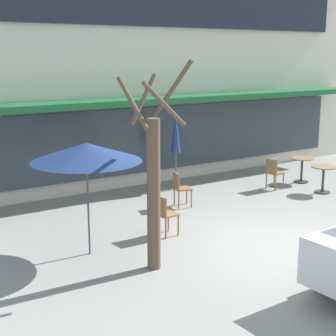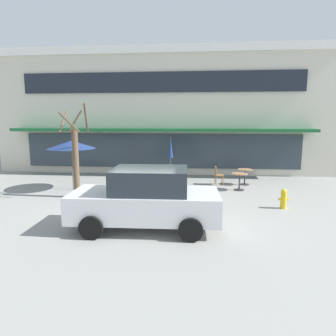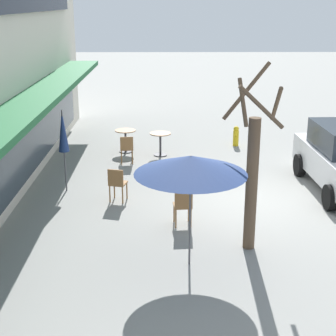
{
  "view_description": "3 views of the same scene",
  "coord_description": "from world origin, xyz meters",
  "px_view_note": "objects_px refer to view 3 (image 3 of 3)",
  "views": [
    {
      "loc": [
        -7.25,
        -6.96,
        3.82
      ],
      "look_at": [
        -0.67,
        3.21,
        1.13
      ],
      "focal_mm": 55.0,
      "sensor_mm": 36.0,
      "label": 1
    },
    {
      "loc": [
        2.1,
        -10.82,
        3.13
      ],
      "look_at": [
        0.77,
        2.83,
        0.88
      ],
      "focal_mm": 32.0,
      "sensor_mm": 36.0,
      "label": 2
    },
    {
      "loc": [
        -12.34,
        2.29,
        4.88
      ],
      "look_at": [
        -0.16,
        2.2,
        0.91
      ],
      "focal_mm": 55.0,
      "sensor_mm": 36.0,
      "label": 3
    }
  ],
  "objects_px": {
    "street_tree": "(252,172)",
    "cafe_chair_2": "(183,204)",
    "cafe_table_near_wall": "(160,140)",
    "patio_umbrella_cream_folded": "(191,165)",
    "cafe_table_streetside": "(126,137)",
    "cafe_chair_1": "(127,147)",
    "fire_hydrant": "(236,136)",
    "patio_umbrella_green_folded": "(63,132)",
    "cafe_chair_0": "(117,182)"
  },
  "relations": [
    {
      "from": "street_tree",
      "to": "cafe_chair_2",
      "type": "bearing_deg",
      "value": 51.29
    },
    {
      "from": "cafe_table_near_wall",
      "to": "patio_umbrella_cream_folded",
      "type": "relative_size",
      "value": 0.35
    },
    {
      "from": "cafe_table_streetside",
      "to": "cafe_chair_1",
      "type": "distance_m",
      "value": 1.31
    },
    {
      "from": "cafe_table_near_wall",
      "to": "fire_hydrant",
      "type": "bearing_deg",
      "value": -66.11
    },
    {
      "from": "patio_umbrella_cream_folded",
      "to": "street_tree",
      "type": "bearing_deg",
      "value": -60.78
    },
    {
      "from": "cafe_chair_1",
      "to": "patio_umbrella_green_folded",
      "type": "bearing_deg",
      "value": 148.55
    },
    {
      "from": "cafe_chair_0",
      "to": "street_tree",
      "type": "distance_m",
      "value": 4.06
    },
    {
      "from": "cafe_chair_0",
      "to": "street_tree",
      "type": "bearing_deg",
      "value": -131.12
    },
    {
      "from": "patio_umbrella_green_folded",
      "to": "cafe_chair_2",
      "type": "height_order",
      "value": "patio_umbrella_green_folded"
    },
    {
      "from": "cafe_table_near_wall",
      "to": "cafe_chair_1",
      "type": "bearing_deg",
      "value": 130.54
    },
    {
      "from": "patio_umbrella_cream_folded",
      "to": "fire_hydrant",
      "type": "distance_m",
      "value": 8.97
    },
    {
      "from": "cafe_table_streetside",
      "to": "cafe_chair_2",
      "type": "xyz_separation_m",
      "value": [
        -6.04,
        -1.72,
        0.01
      ]
    },
    {
      "from": "patio_umbrella_green_folded",
      "to": "cafe_chair_1",
      "type": "relative_size",
      "value": 2.47
    },
    {
      "from": "cafe_chair_0",
      "to": "street_tree",
      "type": "relative_size",
      "value": 0.24
    },
    {
      "from": "cafe_chair_0",
      "to": "cafe_chair_2",
      "type": "height_order",
      "value": "same"
    },
    {
      "from": "patio_umbrella_green_folded",
      "to": "street_tree",
      "type": "xyz_separation_m",
      "value": [
        -3.4,
        -4.39,
        0.01
      ]
    },
    {
      "from": "patio_umbrella_cream_folded",
      "to": "cafe_table_near_wall",
      "type": "bearing_deg",
      "value": 4.71
    },
    {
      "from": "patio_umbrella_green_folded",
      "to": "street_tree",
      "type": "height_order",
      "value": "street_tree"
    },
    {
      "from": "fire_hydrant",
      "to": "cafe_table_streetside",
      "type": "bearing_deg",
      "value": 101.26
    },
    {
      "from": "cafe_table_streetside",
      "to": "cafe_chair_2",
      "type": "distance_m",
      "value": 6.28
    },
    {
      "from": "cafe_table_streetside",
      "to": "fire_hydrant",
      "type": "bearing_deg",
      "value": -78.74
    },
    {
      "from": "patio_umbrella_cream_folded",
      "to": "cafe_chair_1",
      "type": "xyz_separation_m",
      "value": [
        6.5,
        1.65,
        -1.5
      ]
    },
    {
      "from": "cafe_chair_0",
      "to": "cafe_table_near_wall",
      "type": "bearing_deg",
      "value": -14.46
    },
    {
      "from": "fire_hydrant",
      "to": "patio_umbrella_green_folded",
      "type": "bearing_deg",
      "value": 130.88
    },
    {
      "from": "patio_umbrella_green_folded",
      "to": "patio_umbrella_cream_folded",
      "type": "xyz_separation_m",
      "value": [
        -4.1,
        -3.12,
        0.39
      ]
    },
    {
      "from": "cafe_chair_0",
      "to": "cafe_chair_1",
      "type": "bearing_deg",
      "value": -0.36
    },
    {
      "from": "patio_umbrella_cream_folded",
      "to": "street_tree",
      "type": "distance_m",
      "value": 1.5
    },
    {
      "from": "street_tree",
      "to": "cafe_table_near_wall",
      "type": "bearing_deg",
      "value": 15.64
    },
    {
      "from": "cafe_table_streetside",
      "to": "street_tree",
      "type": "relative_size",
      "value": 0.2
    },
    {
      "from": "street_tree",
      "to": "fire_hydrant",
      "type": "height_order",
      "value": "street_tree"
    },
    {
      "from": "cafe_table_near_wall",
      "to": "cafe_chair_0",
      "type": "height_order",
      "value": "cafe_chair_0"
    },
    {
      "from": "patio_umbrella_green_folded",
      "to": "patio_umbrella_cream_folded",
      "type": "relative_size",
      "value": 1.0
    },
    {
      "from": "cafe_chair_1",
      "to": "street_tree",
      "type": "xyz_separation_m",
      "value": [
        -5.8,
        -2.92,
        1.12
      ]
    },
    {
      "from": "patio_umbrella_cream_folded",
      "to": "cafe_chair_0",
      "type": "height_order",
      "value": "patio_umbrella_cream_folded"
    },
    {
      "from": "cafe_table_streetside",
      "to": "patio_umbrella_cream_folded",
      "type": "bearing_deg",
      "value": -167.13
    },
    {
      "from": "cafe_table_streetside",
      "to": "cafe_chair_0",
      "type": "height_order",
      "value": "cafe_chair_0"
    },
    {
      "from": "patio_umbrella_green_folded",
      "to": "fire_hydrant",
      "type": "relative_size",
      "value": 3.12
    },
    {
      "from": "cafe_table_streetside",
      "to": "fire_hydrant",
      "type": "relative_size",
      "value": 1.08
    },
    {
      "from": "cafe_chair_0",
      "to": "cafe_chair_2",
      "type": "distance_m",
      "value": 2.2
    },
    {
      "from": "cafe_table_streetside",
      "to": "patio_umbrella_green_folded",
      "type": "relative_size",
      "value": 0.35
    },
    {
      "from": "cafe_chair_2",
      "to": "fire_hydrant",
      "type": "xyz_separation_m",
      "value": [
        6.8,
        -2.11,
        -0.17
      ]
    },
    {
      "from": "cafe_table_streetside",
      "to": "cafe_chair_2",
      "type": "bearing_deg",
      "value": -164.11
    },
    {
      "from": "patio_umbrella_green_folded",
      "to": "cafe_chair_1",
      "type": "distance_m",
      "value": 3.02
    },
    {
      "from": "cafe_chair_2",
      "to": "fire_hydrant",
      "type": "height_order",
      "value": "cafe_chair_2"
    },
    {
      "from": "patio_umbrella_green_folded",
      "to": "cafe_chair_0",
      "type": "relative_size",
      "value": 2.47
    },
    {
      "from": "cafe_chair_2",
      "to": "street_tree",
      "type": "distance_m",
      "value": 2.04
    },
    {
      "from": "cafe_chair_1",
      "to": "cafe_chair_0",
      "type": "bearing_deg",
      "value": 179.64
    },
    {
      "from": "cafe_chair_1",
      "to": "cafe_chair_2",
      "type": "distance_m",
      "value": 4.99
    },
    {
      "from": "patio_umbrella_cream_folded",
      "to": "cafe_chair_2",
      "type": "bearing_deg",
      "value": 2.13
    },
    {
      "from": "patio_umbrella_cream_folded",
      "to": "cafe_chair_2",
      "type": "height_order",
      "value": "patio_umbrella_cream_folded"
    }
  ]
}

